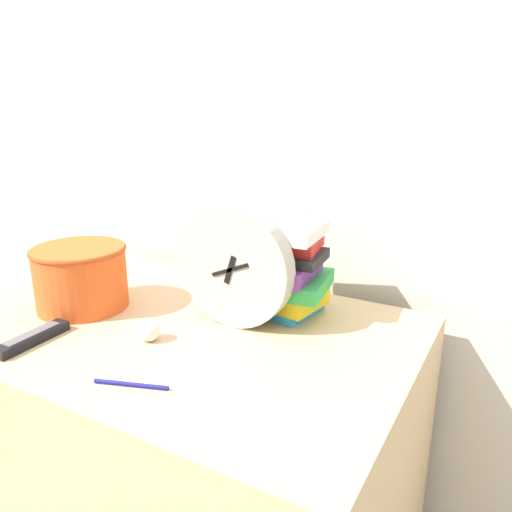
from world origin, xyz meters
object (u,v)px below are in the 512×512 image
at_px(basket, 81,275).
at_px(crumpled_paper_ball, 149,330).
at_px(tv_remote, 32,338).
at_px(desk_clock, 235,267).
at_px(book_stack, 277,269).
at_px(pen, 131,384).

height_order(basket, crumpled_paper_ball, basket).
xyz_separation_m(basket, tv_remote, (0.06, -0.19, -0.07)).
height_order(desk_clock, book_stack, desk_clock).
bearing_deg(crumpled_paper_ball, tv_remote, -147.84).
distance_m(tv_remote, crumpled_paper_ball, 0.24).
bearing_deg(book_stack, crumpled_paper_ball, -120.71).
relative_size(book_stack, pen, 1.89).
height_order(crumpled_paper_ball, pen, crumpled_paper_ball).
distance_m(desk_clock, tv_remote, 0.45).
bearing_deg(pen, tv_remote, 175.28).
xyz_separation_m(desk_clock, crumpled_paper_ball, (-0.11, -0.16, -0.11)).
height_order(desk_clock, tv_remote, desk_clock).
distance_m(book_stack, crumpled_paper_ball, 0.33).
xyz_separation_m(book_stack, tv_remote, (-0.36, -0.40, -0.10)).
bearing_deg(basket, crumpled_paper_ball, -13.16).
distance_m(book_stack, pen, 0.44).
bearing_deg(book_stack, basket, -153.74).
relative_size(basket, pen, 1.67).
bearing_deg(crumpled_paper_ball, desk_clock, 54.02).
distance_m(book_stack, basket, 0.47).
xyz_separation_m(desk_clock, tv_remote, (-0.32, -0.29, -0.12)).
xyz_separation_m(desk_clock, basket, (-0.38, -0.10, -0.05)).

